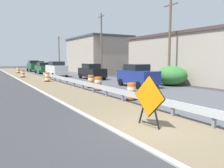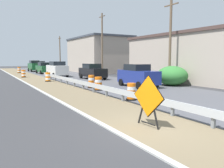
# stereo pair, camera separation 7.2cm
# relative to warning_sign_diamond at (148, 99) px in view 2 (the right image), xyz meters

# --- Properties ---
(ground_plane) EXTENTS (160.00, 160.00, 0.00)m
(ground_plane) POSITION_rel_warning_sign_diamond_xyz_m (-0.11, -0.21, -1.04)
(ground_plane) COLOR #333335
(median_dirt_strip) EXTENTS (3.39, 120.00, 0.01)m
(median_dirt_strip) POSITION_rel_warning_sign_diamond_xyz_m (0.39, -0.21, -1.04)
(median_dirt_strip) COLOR #706047
(median_dirt_strip) RESTS_ON ground
(curb_near_edge) EXTENTS (0.20, 120.00, 0.11)m
(curb_near_edge) POSITION_rel_warning_sign_diamond_xyz_m (-1.41, -0.21, -1.04)
(curb_near_edge) COLOR #ADADA8
(curb_near_edge) RESTS_ON ground
(guardrail_median) EXTENTS (0.18, 50.66, 0.71)m
(guardrail_median) POSITION_rel_warning_sign_diamond_xyz_m (1.84, -1.36, -0.53)
(guardrail_median) COLOR #ADB2B7
(guardrail_median) RESTS_ON ground
(warning_sign_diamond) EXTENTS (0.18, 1.58, 1.92)m
(warning_sign_diamond) POSITION_rel_warning_sign_diamond_xyz_m (0.00, 0.00, 0.00)
(warning_sign_diamond) COLOR black
(warning_sign_diamond) RESTS_ON ground
(traffic_barrel_nearest) EXTENTS (0.64, 0.64, 1.04)m
(traffic_barrel_nearest) POSITION_rel_warning_sign_diamond_xyz_m (2.57, 4.79, -0.58)
(traffic_barrel_nearest) COLOR orange
(traffic_barrel_nearest) RESTS_ON ground
(traffic_barrel_close) EXTENTS (0.72, 0.72, 1.07)m
(traffic_barrel_close) POSITION_rel_warning_sign_diamond_xyz_m (2.76, 9.71, -0.56)
(traffic_barrel_close) COLOR orange
(traffic_barrel_close) RESTS_ON ground
(traffic_barrel_mid) EXTENTS (0.65, 0.65, 1.10)m
(traffic_barrel_mid) POSITION_rel_warning_sign_diamond_xyz_m (2.93, 11.43, -0.55)
(traffic_barrel_mid) COLOR orange
(traffic_barrel_mid) RESTS_ON ground
(traffic_barrel_far) EXTENTS (0.65, 0.65, 1.01)m
(traffic_barrel_far) POSITION_rel_warning_sign_diamond_xyz_m (1.04, 18.82, -0.59)
(traffic_barrel_far) COLOR orange
(traffic_barrel_far) RESTS_ON ground
(traffic_barrel_farther) EXTENTS (0.65, 0.65, 1.02)m
(traffic_barrel_farther) POSITION_rel_warning_sign_diamond_xyz_m (-0.40, 26.28, -0.59)
(traffic_barrel_farther) COLOR orange
(traffic_barrel_farther) RESTS_ON ground
(traffic_barrel_farthest) EXTENTS (0.64, 0.64, 1.05)m
(traffic_barrel_farthest) POSITION_rel_warning_sign_diamond_xyz_m (0.43, 36.83, -0.57)
(traffic_barrel_farthest) COLOR orange
(traffic_barrel_farthest) RESTS_ON ground
(car_lead_near_lane) EXTENTS (2.06, 4.08, 2.21)m
(car_lead_near_lane) POSITION_rel_warning_sign_diamond_xyz_m (3.82, 40.70, 0.05)
(car_lead_near_lane) COLOR #195128
(car_lead_near_lane) RESTS_ON ground
(car_trailing_near_lane) EXTENTS (2.20, 4.32, 2.00)m
(car_trailing_near_lane) POSITION_rel_warning_sign_diamond_xyz_m (6.70, 48.37, -0.04)
(car_trailing_near_lane) COLOR #195128
(car_trailing_near_lane) RESTS_ON ground
(car_lead_far_lane) EXTENTS (2.12, 4.81, 2.15)m
(car_lead_far_lane) POSITION_rel_warning_sign_diamond_xyz_m (4.00, 25.44, 0.03)
(car_lead_far_lane) COLOR silver
(car_lead_far_lane) RESTS_ON ground
(car_mid_far_lane) EXTENTS (2.10, 4.44, 2.03)m
(car_mid_far_lane) POSITION_rel_warning_sign_diamond_xyz_m (6.85, 10.01, -0.03)
(car_mid_far_lane) COLOR navy
(car_mid_far_lane) RESTS_ON ground
(car_trailing_far_lane) EXTENTS (2.23, 4.62, 1.92)m
(car_trailing_far_lane) POSITION_rel_warning_sign_diamond_xyz_m (3.99, 33.07, -0.08)
(car_trailing_far_lane) COLOR #195128
(car_trailing_far_lane) RESTS_ON ground
(car_distant_a) EXTENTS (2.07, 4.75, 1.92)m
(car_distant_a) POSITION_rel_warning_sign_diamond_xyz_m (6.64, 19.23, -0.08)
(car_distant_a) COLOR black
(car_distant_a) RESTS_ON ground
(roadside_shop_near) EXTENTS (7.82, 14.85, 5.29)m
(roadside_shop_near) POSITION_rel_warning_sign_diamond_xyz_m (15.70, 11.77, 1.61)
(roadside_shop_near) COLOR #AD9E8E
(roadside_shop_near) RESTS_ON ground
(roadside_shop_far) EXTENTS (8.21, 13.51, 6.56)m
(roadside_shop_far) POSITION_rel_warning_sign_diamond_xyz_m (14.21, 32.81, 2.25)
(roadside_shop_far) COLOR #AD9E8E
(roadside_shop_far) RESTS_ON ground
(utility_pole_near) EXTENTS (0.24, 1.80, 8.13)m
(utility_pole_near) POSITION_rel_warning_sign_diamond_xyz_m (10.74, 10.08, 3.18)
(utility_pole_near) COLOR brown
(utility_pole_near) RESTS_ON ground
(utility_pole_mid) EXTENTS (0.24, 1.80, 9.45)m
(utility_pole_mid) POSITION_rel_warning_sign_diamond_xyz_m (11.08, 25.13, 3.84)
(utility_pole_mid) COLOR brown
(utility_pole_mid) RESTS_ON ground
(utility_pole_far) EXTENTS (0.24, 1.80, 7.67)m
(utility_pole_far) POSITION_rel_warning_sign_diamond_xyz_m (10.47, 45.12, 2.94)
(utility_pole_far) COLOR brown
(utility_pole_far) RESTS_ON ground
(bush_roadside) EXTENTS (2.88, 2.88, 1.84)m
(bush_roadside) POSITION_rel_warning_sign_diamond_xyz_m (10.28, 9.21, -0.12)
(bush_roadside) COLOR #337533
(bush_roadside) RESTS_ON ground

